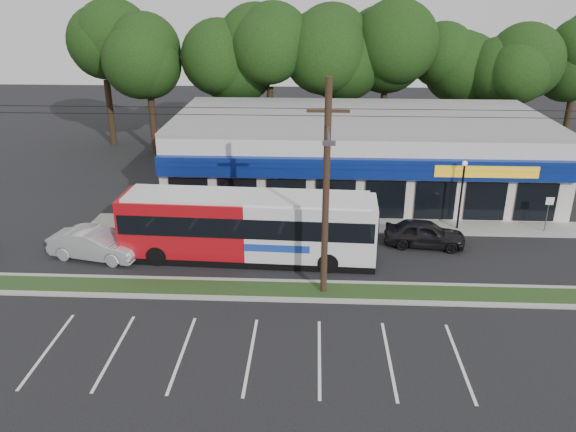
# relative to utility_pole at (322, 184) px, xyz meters

# --- Properties ---
(ground) EXTENTS (120.00, 120.00, 0.00)m
(ground) POSITION_rel_utility_pole_xyz_m (-2.83, -0.93, -5.41)
(ground) COLOR black
(ground) RESTS_ON ground
(grass_strip) EXTENTS (40.00, 1.60, 0.12)m
(grass_strip) POSITION_rel_utility_pole_xyz_m (-2.83, 0.07, -5.35)
(grass_strip) COLOR #233515
(grass_strip) RESTS_ON ground
(curb_south) EXTENTS (40.00, 0.25, 0.14)m
(curb_south) POSITION_rel_utility_pole_xyz_m (-2.83, -0.78, -5.34)
(curb_south) COLOR #9E9E93
(curb_south) RESTS_ON ground
(curb_north) EXTENTS (40.00, 0.25, 0.14)m
(curb_north) POSITION_rel_utility_pole_xyz_m (-2.83, 0.92, -5.34)
(curb_north) COLOR #9E9E93
(curb_north) RESTS_ON ground
(sidewalk) EXTENTS (32.00, 2.20, 0.10)m
(sidewalk) POSITION_rel_utility_pole_xyz_m (2.17, 8.07, -5.36)
(sidewalk) COLOR #9E9E93
(sidewalk) RESTS_ON ground
(strip_mall) EXTENTS (25.00, 12.55, 5.30)m
(strip_mall) POSITION_rel_utility_pole_xyz_m (2.67, 14.99, -2.76)
(strip_mall) COLOR beige
(strip_mall) RESTS_ON ground
(utility_pole) EXTENTS (50.00, 2.77, 10.00)m
(utility_pole) POSITION_rel_utility_pole_xyz_m (0.00, 0.00, 0.00)
(utility_pole) COLOR black
(utility_pole) RESTS_ON ground
(lamp_post) EXTENTS (0.30, 0.30, 4.25)m
(lamp_post) POSITION_rel_utility_pole_xyz_m (8.17, 7.87, -2.74)
(lamp_post) COLOR black
(lamp_post) RESTS_ON ground
(sign_post) EXTENTS (0.45, 0.10, 2.23)m
(sign_post) POSITION_rel_utility_pole_xyz_m (13.17, 7.65, -3.86)
(sign_post) COLOR #59595E
(sign_post) RESTS_ON ground
(tree_line) EXTENTS (46.76, 6.76, 11.83)m
(tree_line) POSITION_rel_utility_pole_xyz_m (1.17, 25.07, 3.00)
(tree_line) COLOR black
(tree_line) RESTS_ON ground
(metrobus) EXTENTS (13.31, 3.33, 3.55)m
(metrobus) POSITION_rel_utility_pole_xyz_m (-3.74, 3.57, -3.53)
(metrobus) COLOR #A80C14
(metrobus) RESTS_ON ground
(car_dark) EXTENTS (4.57, 2.28, 1.50)m
(car_dark) POSITION_rel_utility_pole_xyz_m (5.80, 5.54, -4.67)
(car_dark) COLOR black
(car_dark) RESTS_ON ground
(car_silver) EXTENTS (5.11, 2.64, 1.60)m
(car_silver) POSITION_rel_utility_pole_xyz_m (-11.83, 3.19, -4.61)
(car_silver) COLOR #A9ABB1
(car_silver) RESTS_ON ground
(pedestrian_a) EXTENTS (0.68, 0.68, 1.60)m
(pedestrian_a) POSITION_rel_utility_pole_xyz_m (1.10, 7.57, -4.61)
(pedestrian_a) COLOR beige
(pedestrian_a) RESTS_ON ground
(pedestrian_b) EXTENTS (0.95, 0.82, 1.69)m
(pedestrian_b) POSITION_rel_utility_pole_xyz_m (2.26, 6.95, -4.57)
(pedestrian_b) COLOR silver
(pedestrian_b) RESTS_ON ground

